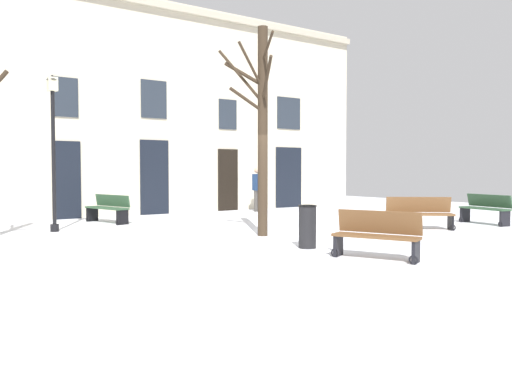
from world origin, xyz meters
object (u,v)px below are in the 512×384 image
at_px(streetlamp, 53,137).
at_px(bench_by_litter_bin, 108,208).
at_px(tree_foreground, 261,125).
at_px(bench_facing_shops, 485,209).
at_px(bench_back_to_back_right, 419,213).
at_px(person_near_bench, 257,187).
at_px(bench_near_center_tree, 377,235).
at_px(litter_bin, 307,226).

relative_size(streetlamp, bench_by_litter_bin, 2.26).
distance_m(tree_foreground, streetlamp, 5.57).
bearing_deg(bench_facing_shops, bench_by_litter_bin, -117.11).
bearing_deg(bench_facing_shops, bench_back_to_back_right, -85.41).
xyz_separation_m(tree_foreground, streetlamp, (-3.97, 3.90, -0.22)).
bearing_deg(bench_by_litter_bin, bench_facing_shops, 38.94).
height_order(bench_by_litter_bin, person_near_bench, person_near_bench).
distance_m(tree_foreground, bench_back_to_back_right, 5.15).
bearing_deg(streetlamp, tree_foreground, -44.50).
relative_size(tree_foreground, bench_back_to_back_right, 3.05).
relative_size(bench_back_to_back_right, bench_near_center_tree, 1.03).
bearing_deg(bench_near_center_tree, person_near_bench, 133.01).
height_order(streetlamp, bench_near_center_tree, streetlamp).
relative_size(bench_near_center_tree, bench_by_litter_bin, 0.89).
bearing_deg(bench_facing_shops, person_near_bench, -149.94).
bearing_deg(person_near_bench, bench_facing_shops, -90.69).
xyz_separation_m(bench_near_center_tree, person_near_bench, (4.55, 10.24, 0.52)).
bearing_deg(person_near_bench, litter_bin, -139.81).
xyz_separation_m(bench_near_center_tree, bench_facing_shops, (7.44, 2.34, 0.02)).
relative_size(tree_foreground, streetlamp, 1.24).
xyz_separation_m(bench_back_to_back_right, bench_by_litter_bin, (-6.41, 6.69, 0.01)).
height_order(litter_bin, bench_near_center_tree, litter_bin).
height_order(streetlamp, bench_back_to_back_right, streetlamp).
xyz_separation_m(litter_bin, bench_by_litter_bin, (-1.62, 7.53, 0.00)).
relative_size(tree_foreground, bench_by_litter_bin, 2.81).
bearing_deg(tree_foreground, streetlamp, 135.50).
bearing_deg(litter_bin, bench_near_center_tree, -85.22).
distance_m(bench_near_center_tree, bench_facing_shops, 7.80).
xyz_separation_m(streetlamp, bench_back_to_back_right, (8.38, -5.25, -2.07)).
height_order(streetlamp, litter_bin, streetlamp).
xyz_separation_m(litter_bin, bench_facing_shops, (7.59, 0.57, 0.01)).
height_order(tree_foreground, bench_by_litter_bin, tree_foreground).
bearing_deg(bench_back_to_back_right, person_near_bench, 130.10).
bearing_deg(person_near_bench, bench_back_to_back_right, -110.09).
height_order(tree_foreground, person_near_bench, tree_foreground).
xyz_separation_m(bench_near_center_tree, bench_by_litter_bin, (-1.77, 9.30, 0.01)).
height_order(bench_near_center_tree, person_near_bench, person_near_bench).
bearing_deg(person_near_bench, tree_foreground, -145.31).
distance_m(streetlamp, bench_by_litter_bin, 3.19).
relative_size(bench_by_litter_bin, person_near_bench, 1.05).
distance_m(bench_near_center_tree, person_near_bench, 11.22).
height_order(streetlamp, person_near_bench, streetlamp).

